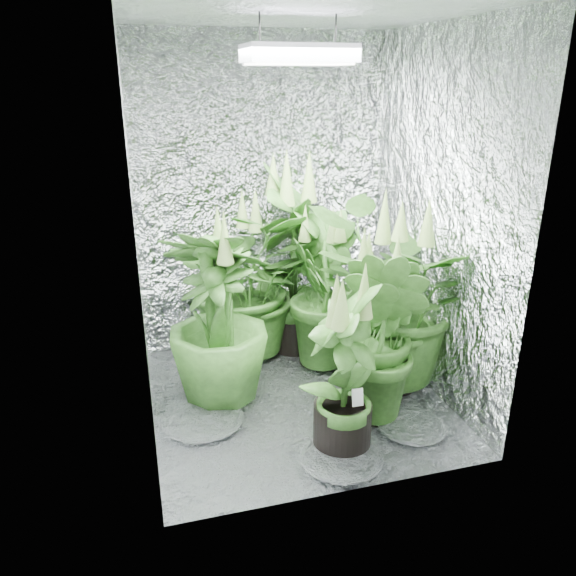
# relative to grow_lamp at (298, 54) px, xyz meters

# --- Properties ---
(ground) EXTENTS (1.60, 1.60, 0.00)m
(ground) POSITION_rel_grow_lamp_xyz_m (0.00, 0.00, -1.83)
(ground) COLOR silver
(ground) RESTS_ON ground
(walls) EXTENTS (1.62, 1.62, 2.00)m
(walls) POSITION_rel_grow_lamp_xyz_m (0.00, 0.00, -0.83)
(walls) COLOR silver
(walls) RESTS_ON ground
(ceiling) EXTENTS (1.60, 1.60, 0.01)m
(ceiling) POSITION_rel_grow_lamp_xyz_m (0.00, 0.00, 0.17)
(ceiling) COLOR silver
(ceiling) RESTS_ON walls
(grow_lamp) EXTENTS (0.50, 0.30, 0.22)m
(grow_lamp) POSITION_rel_grow_lamp_xyz_m (0.00, 0.00, 0.00)
(grow_lamp) COLOR gray
(grow_lamp) RESTS_ON ceiling
(plant_a) EXTENTS (1.06, 1.06, 1.08)m
(plant_a) POSITION_rel_grow_lamp_xyz_m (-0.15, 0.62, -1.31)
(plant_a) COLOR black
(plant_a) RESTS_ON ground
(plant_b) EXTENTS (0.88, 0.88, 1.31)m
(plant_b) POSITION_rel_grow_lamp_xyz_m (0.17, 0.64, -1.22)
(plant_b) COLOR black
(plant_b) RESTS_ON ground
(plant_c) EXTENTS (0.60, 0.60, 1.03)m
(plant_c) POSITION_rel_grow_lamp_xyz_m (0.26, 0.39, -1.34)
(plant_c) COLOR black
(plant_c) RESTS_ON ground
(plant_d) EXTENTS (0.73, 0.73, 1.09)m
(plant_d) POSITION_rel_grow_lamp_xyz_m (-0.42, 0.10, -1.32)
(plant_d) COLOR black
(plant_d) RESTS_ON ground
(plant_e) EXTENTS (1.21, 1.21, 1.15)m
(plant_e) POSITION_rel_grow_lamp_xyz_m (0.59, -0.00, -1.28)
(plant_e) COLOR black
(plant_e) RESTS_ON ground
(plant_f) EXTENTS (0.60, 0.60, 0.95)m
(plant_f) POSITION_rel_grow_lamp_xyz_m (0.09, -0.51, -1.40)
(plant_f) COLOR black
(plant_f) RESTS_ON ground
(plant_g) EXTENTS (0.69, 0.69, 1.03)m
(plant_g) POSITION_rel_grow_lamp_xyz_m (0.37, -0.27, -1.35)
(plant_g) COLOR black
(plant_g) RESTS_ON ground
(circulation_fan) EXTENTS (0.18, 0.31, 0.36)m
(circulation_fan) POSITION_rel_grow_lamp_xyz_m (0.60, 0.43, -1.67)
(circulation_fan) COLOR black
(circulation_fan) RESTS_ON ground
(plant_label) EXTENTS (0.06, 0.03, 0.09)m
(plant_label) POSITION_rel_grow_lamp_xyz_m (0.15, -0.54, -1.53)
(plant_label) COLOR white
(plant_label) RESTS_ON plant_f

